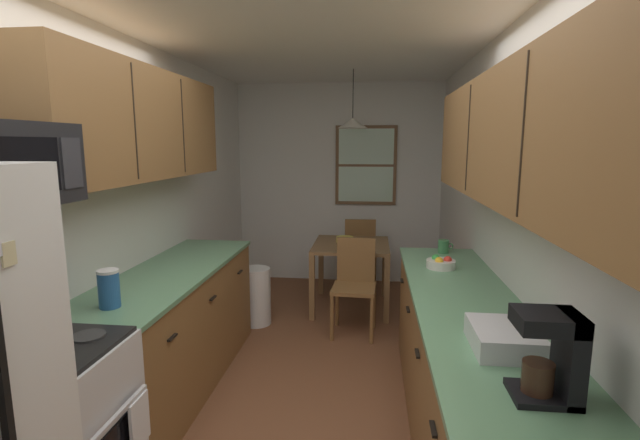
# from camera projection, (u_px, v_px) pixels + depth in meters

# --- Properties ---
(ground_plane) EXTENTS (12.00, 12.00, 0.00)m
(ground_plane) POSITION_uv_depth(u_px,v_px,m) (312.00, 377.00, 3.55)
(ground_plane) COLOR brown
(wall_left) EXTENTS (0.10, 9.00, 2.55)m
(wall_left) POSITION_uv_depth(u_px,v_px,m) (137.00, 213.00, 3.49)
(wall_left) COLOR silver
(wall_left) RESTS_ON ground
(wall_right) EXTENTS (0.10, 9.00, 2.55)m
(wall_right) POSITION_uv_depth(u_px,v_px,m) (503.00, 219.00, 3.19)
(wall_right) COLOR silver
(wall_right) RESTS_ON ground
(wall_back) EXTENTS (4.40, 0.10, 2.55)m
(wall_back) POSITION_uv_depth(u_px,v_px,m) (339.00, 184.00, 5.93)
(wall_back) COLOR silver
(wall_back) RESTS_ON ground
(ceiling_slab) EXTENTS (4.40, 9.00, 0.08)m
(ceiling_slab) POSITION_uv_depth(u_px,v_px,m) (311.00, 26.00, 3.12)
(ceiling_slab) COLOR white
(counter_left) EXTENTS (0.64, 2.05, 0.90)m
(counter_left) POSITION_uv_depth(u_px,v_px,m) (173.00, 329.00, 3.35)
(counter_left) COLOR brown
(counter_left) RESTS_ON ground
(upper_cabinets_left) EXTENTS (0.33, 2.13, 0.74)m
(upper_cabinets_left) POSITION_uv_depth(u_px,v_px,m) (139.00, 124.00, 3.07)
(upper_cabinets_left) COLOR brown
(counter_right) EXTENTS (0.64, 3.28, 0.90)m
(counter_right) POSITION_uv_depth(u_px,v_px,m) (475.00, 400.00, 2.42)
(counter_right) COLOR brown
(counter_right) RESTS_ON ground
(upper_cabinets_right) EXTENTS (0.33, 2.96, 0.65)m
(upper_cabinets_right) POSITION_uv_depth(u_px,v_px,m) (525.00, 137.00, 2.13)
(upper_cabinets_right) COLOR brown
(dining_table) EXTENTS (0.81, 0.88, 0.72)m
(dining_table) POSITION_uv_depth(u_px,v_px,m) (351.00, 254.00, 4.97)
(dining_table) COLOR brown
(dining_table) RESTS_ON ground
(dining_chair_near) EXTENTS (0.42, 0.42, 0.90)m
(dining_chair_near) POSITION_uv_depth(u_px,v_px,m) (355.00, 281.00, 4.35)
(dining_chair_near) COLOR brown
(dining_chair_near) RESTS_ON ground
(dining_chair_far) EXTENTS (0.42, 0.42, 0.90)m
(dining_chair_far) POSITION_uv_depth(u_px,v_px,m) (360.00, 250.00, 5.62)
(dining_chair_far) COLOR brown
(dining_chair_far) RESTS_ON ground
(pendant_light) EXTENTS (0.31, 0.31, 0.59)m
(pendant_light) POSITION_uv_depth(u_px,v_px,m) (353.00, 123.00, 4.74)
(pendant_light) COLOR black
(back_window) EXTENTS (0.77, 0.05, 1.00)m
(back_window) POSITION_uv_depth(u_px,v_px,m) (366.00, 165.00, 5.78)
(back_window) COLOR brown
(trash_bin) EXTENTS (0.29, 0.29, 0.57)m
(trash_bin) POSITION_uv_depth(u_px,v_px,m) (256.00, 296.00, 4.57)
(trash_bin) COLOR white
(trash_bin) RESTS_ON ground
(storage_canister) EXTENTS (0.12, 0.12, 0.21)m
(storage_canister) POSITION_uv_depth(u_px,v_px,m) (109.00, 288.00, 2.52)
(storage_canister) COLOR #265999
(storage_canister) RESTS_ON counter_left
(dish_towel) EXTENTS (0.02, 0.16, 0.24)m
(dish_towel) POSITION_uv_depth(u_px,v_px,m) (140.00, 421.00, 2.16)
(dish_towel) COLOR white
(coffee_maker) EXTENTS (0.22, 0.18, 0.32)m
(coffee_maker) POSITION_uv_depth(u_px,v_px,m) (555.00, 354.00, 1.60)
(coffee_maker) COLOR black
(coffee_maker) RESTS_ON counter_right
(mug_by_coffeemaker) EXTENTS (0.12, 0.09, 0.11)m
(mug_by_coffeemaker) POSITION_uv_depth(u_px,v_px,m) (444.00, 247.00, 3.77)
(mug_by_coffeemaker) COLOR #3F7F4C
(mug_by_coffeemaker) RESTS_ON counter_right
(fruit_bowl) EXTENTS (0.21, 0.21, 0.09)m
(fruit_bowl) POSITION_uv_depth(u_px,v_px,m) (441.00, 263.00, 3.32)
(fruit_bowl) COLOR silver
(fruit_bowl) RESTS_ON counter_right
(dish_rack) EXTENTS (0.28, 0.34, 0.10)m
(dish_rack) POSITION_uv_depth(u_px,v_px,m) (504.00, 338.00, 2.01)
(dish_rack) COLOR silver
(dish_rack) RESTS_ON counter_right
(table_serving_bowl) EXTENTS (0.19, 0.19, 0.06)m
(table_serving_bowl) POSITION_uv_depth(u_px,v_px,m) (345.00, 239.00, 5.03)
(table_serving_bowl) COLOR #E0D14C
(table_serving_bowl) RESTS_ON dining_table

